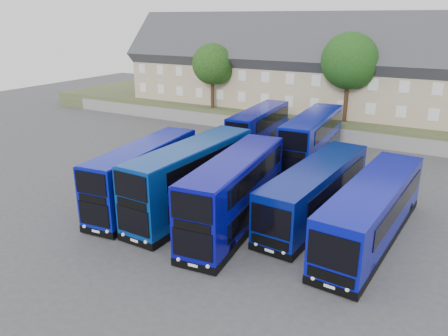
% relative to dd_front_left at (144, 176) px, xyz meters
% --- Properties ---
extents(ground, '(120.00, 120.00, 0.00)m').
position_rel_dd_front_left_xyz_m(ground, '(5.54, -1.44, -2.11)').
color(ground, '#404145').
rests_on(ground, ground).
extents(retaining_wall, '(70.00, 0.40, 1.50)m').
position_rel_dd_front_left_xyz_m(retaining_wall, '(5.54, 22.56, -1.36)').
color(retaining_wall, slate).
rests_on(retaining_wall, ground).
extents(earth_bank, '(80.00, 20.00, 2.00)m').
position_rel_dd_front_left_xyz_m(earth_bank, '(5.54, 32.56, -1.11)').
color(earth_bank, '#46512D').
rests_on(earth_bank, ground).
extents(terrace_row, '(54.00, 10.40, 11.20)m').
position_rel_dd_front_left_xyz_m(terrace_row, '(5.55, 28.56, 4.49)').
color(terrace_row, tan).
rests_on(terrace_row, earth_bank).
extents(dd_front_left, '(3.51, 10.98, 4.29)m').
position_rel_dd_front_left_xyz_m(dd_front_left, '(0.00, 0.00, 0.00)').
color(dd_front_left, '#08119A').
rests_on(dd_front_left, ground).
extents(dd_front_mid, '(3.10, 11.74, 4.63)m').
position_rel_dd_front_left_xyz_m(dd_front_mid, '(3.50, 0.68, 0.17)').
color(dd_front_mid, navy).
rests_on(dd_front_mid, ground).
extents(dd_front_right, '(3.71, 11.58, 4.53)m').
position_rel_dd_front_left_xyz_m(dd_front_right, '(7.10, -0.06, 0.12)').
color(dd_front_right, '#07088F').
rests_on(dd_front_right, ground).
extents(dd_rear_left, '(3.11, 10.76, 4.22)m').
position_rel_dd_front_left_xyz_m(dd_rear_left, '(1.61, 15.29, -0.03)').
color(dd_rear_left, '#070E91').
rests_on(dd_rear_left, ground).
extents(dd_rear_right, '(3.19, 11.55, 4.55)m').
position_rel_dd_front_left_xyz_m(dd_rear_right, '(7.36, 13.91, 0.13)').
color(dd_rear_right, '#0814A3').
rests_on(dd_rear_right, ground).
extents(coach_east_a, '(3.60, 12.95, 3.50)m').
position_rel_dd_front_left_xyz_m(coach_east_a, '(10.96, 3.95, -0.39)').
color(coach_east_a, navy).
rests_on(coach_east_a, ground).
extents(coach_east_b, '(3.78, 13.28, 3.59)m').
position_rel_dd_front_left_xyz_m(coach_east_b, '(14.86, 2.40, -0.35)').
color(coach_east_b, '#080E9F').
rests_on(coach_east_b, ground).
extents(tree_west, '(4.80, 4.80, 7.65)m').
position_rel_dd_front_left_xyz_m(tree_west, '(-8.31, 23.66, 4.94)').
color(tree_west, '#382314').
rests_on(tree_west, earth_bank).
extents(tree_mid, '(5.76, 5.76, 9.18)m').
position_rel_dd_front_left_xyz_m(tree_mid, '(7.69, 24.16, 5.96)').
color(tree_mid, '#382314').
rests_on(tree_mid, earth_bank).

